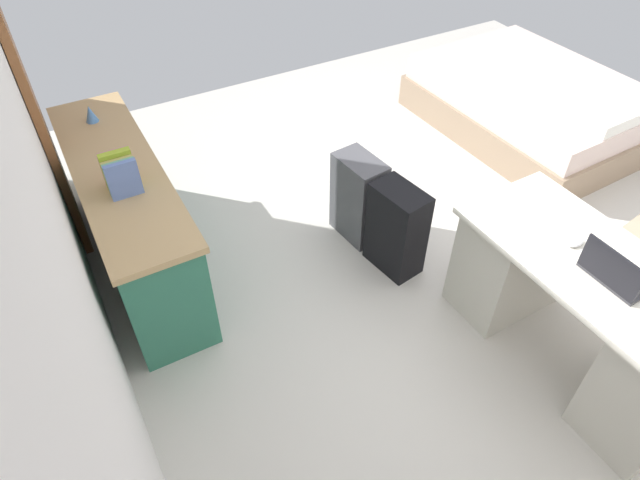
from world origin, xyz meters
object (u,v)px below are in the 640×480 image
object	(u,v)px
desk	(579,312)
suitcase_spare_grey	(358,198)
credenza	(131,218)
suitcase_black	(396,229)
bed	(533,104)
laptop	(615,273)
computer_mouse	(575,242)
figurine_small	(90,114)

from	to	relation	value
desk	suitcase_spare_grey	distance (m)	1.54
credenza	suitcase_black	world-z (taller)	credenza
desk	credenza	xyz separation A→B (m)	(1.90, 1.89, 0.01)
credenza	suitcase_black	xyz separation A→B (m)	(-0.83, -1.46, -0.08)
credenza	bed	distance (m)	3.48
laptop	credenza	bearing A→B (deg)	43.08
bed	computer_mouse	xyz separation A→B (m)	(-1.72, 1.59, 0.50)
suitcase_black	bed	bearing A→B (deg)	-76.55
desk	suitcase_black	size ratio (longest dim) A/B	2.36
desk	computer_mouse	world-z (taller)	computer_mouse
bed	suitcase_spare_grey	xyz separation A→B (m)	(-0.43, 2.06, 0.07)
desk	figurine_small	world-z (taller)	figurine_small
suitcase_black	computer_mouse	bearing A→B (deg)	-162.93
suitcase_black	laptop	size ratio (longest dim) A/B	1.96
suitcase_black	laptop	bearing A→B (deg)	-169.77
desk	suitcase_black	world-z (taller)	desk
bed	suitcase_black	size ratio (longest dim) A/B	3.17
laptop	computer_mouse	world-z (taller)	laptop
bed	suitcase_spare_grey	world-z (taller)	suitcase_spare_grey
desk	computer_mouse	size ratio (longest dim) A/B	14.53
laptop	figurine_small	size ratio (longest dim) A/B	2.86
bed	suitcase_black	world-z (taller)	suitcase_black
suitcase_black	computer_mouse	xyz separation A→B (m)	(-0.90, -0.43, 0.43)
credenza	computer_mouse	xyz separation A→B (m)	(-1.72, -1.89, 0.35)
credenza	suitcase_black	size ratio (longest dim) A/B	2.92
credenza	suitcase_black	bearing A→B (deg)	-119.56
credenza	suitcase_black	distance (m)	1.68
computer_mouse	suitcase_spare_grey	bearing A→B (deg)	19.25
bed	laptop	size ratio (longest dim) A/B	6.21
suitcase_black	laptop	world-z (taller)	laptop
credenza	bed	world-z (taller)	credenza
credenza	suitcase_spare_grey	size ratio (longest dim) A/B	2.91
bed	credenza	bearing A→B (deg)	89.85
laptop	desk	bearing A→B (deg)	-20.00
suitcase_black	suitcase_spare_grey	world-z (taller)	suitcase_spare_grey
suitcase_spare_grey	computer_mouse	world-z (taller)	computer_mouse
computer_mouse	figurine_small	bearing A→B (deg)	38.27
bed	laptop	bearing A→B (deg)	140.64
laptop	suitcase_black	bearing A→B (deg)	18.89
credenza	figurine_small	distance (m)	0.73
laptop	figurine_small	xyz separation A→B (m)	(2.56, 1.86, 0.06)
bed	figurine_small	xyz separation A→B (m)	(0.59, 3.48, 0.59)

